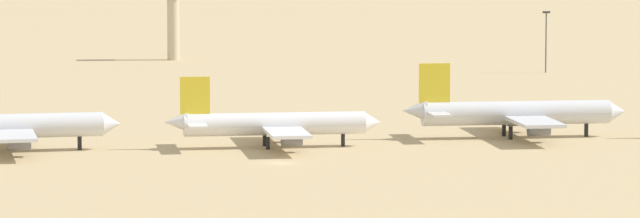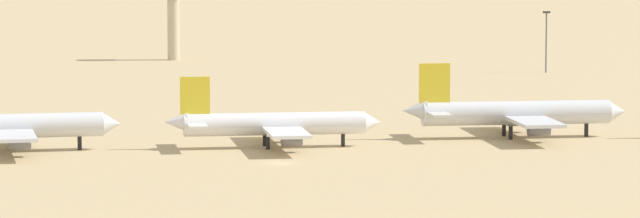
# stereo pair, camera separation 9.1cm
# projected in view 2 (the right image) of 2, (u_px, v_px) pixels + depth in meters

# --- Properties ---
(ground) EXTENTS (4000.00, 4000.00, 0.00)m
(ground) POSITION_uv_depth(u_px,v_px,m) (280.00, 163.00, 291.34)
(ground) COLOR tan
(parked_jet_white_1) EXTENTS (38.19, 32.19, 12.61)m
(parked_jet_white_1) POSITION_uv_depth(u_px,v_px,m) (2.00, 126.00, 304.88)
(parked_jet_white_1) COLOR silver
(parked_jet_white_1) RESTS_ON ground
(parked_jet_yellow_2) EXTENTS (35.87, 30.01, 11.88)m
(parked_jet_yellow_2) POSITION_uv_depth(u_px,v_px,m) (273.00, 124.00, 310.52)
(parked_jet_yellow_2) COLOR white
(parked_jet_yellow_2) RESTS_ON ground
(parked_jet_yellow_3) EXTENTS (39.17, 32.74, 12.98)m
(parked_jet_yellow_3) POSITION_uv_depth(u_px,v_px,m) (514.00, 113.00, 324.35)
(parked_jet_yellow_3) COLOR silver
(parked_jet_yellow_3) RESTS_ON ground
(control_tower) EXTENTS (5.20, 5.20, 22.49)m
(control_tower) POSITION_uv_depth(u_px,v_px,m) (173.00, 9.00, 499.09)
(control_tower) COLOR #C6B793
(control_tower) RESTS_ON ground
(light_pole_mid) EXTENTS (1.80, 0.50, 14.96)m
(light_pole_mid) POSITION_uv_depth(u_px,v_px,m) (546.00, 37.00, 458.88)
(light_pole_mid) COLOR #59595E
(light_pole_mid) RESTS_ON ground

